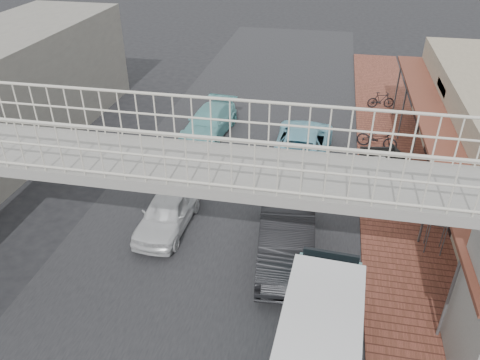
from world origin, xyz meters
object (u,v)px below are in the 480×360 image
at_px(motorcycle_near, 377,138).
at_px(angkot_van, 322,322).
at_px(motorcycle_far, 381,100).
at_px(street_clock, 448,191).
at_px(arrow_sign, 396,160).
at_px(white_hatchback, 168,211).
at_px(angkot_curb, 302,143).
at_px(angkot_far, 209,122).
at_px(dark_sedan, 286,236).

bearing_deg(motorcycle_near, angkot_van, -174.65).
height_order(angkot_van, motorcycle_far, angkot_van).
height_order(motorcycle_near, street_clock, street_clock).
xyz_separation_m(angkot_van, arrow_sign, (2.11, 6.59, 1.16)).
xyz_separation_m(angkot_van, motorcycle_far, (2.50, 17.09, -0.75)).
bearing_deg(arrow_sign, motorcycle_near, 81.79).
bearing_deg(white_hatchback, angkot_curb, 57.13).
bearing_deg(motorcycle_far, angkot_far, 108.61).
xyz_separation_m(angkot_curb, arrow_sign, (3.41, -4.08, 1.71)).
xyz_separation_m(dark_sedan, angkot_van, (1.25, -3.80, 0.48)).
xyz_separation_m(dark_sedan, motorcycle_near, (3.28, 8.29, -0.22)).
xyz_separation_m(white_hatchback, angkot_curb, (4.21, 6.08, 0.09)).
distance_m(motorcycle_far, street_clock, 12.36).
bearing_deg(dark_sedan, white_hatchback, 164.19).
relative_size(angkot_van, arrow_sign, 1.46).
bearing_deg(angkot_van, motorcycle_near, 83.97).
bearing_deg(dark_sedan, street_clock, 7.88).
xyz_separation_m(angkot_far, motorcycle_near, (7.99, -0.11, -0.06)).
bearing_deg(motorcycle_near, angkot_far, 104.07).
bearing_deg(street_clock, dark_sedan, -159.07).
bearing_deg(motorcycle_near, angkot_curb, 127.92).
relative_size(white_hatchback, angkot_van, 0.90).
xyz_separation_m(white_hatchback, angkot_far, (-0.45, 7.61, 0.00)).
distance_m(white_hatchback, arrow_sign, 8.08).
bearing_deg(dark_sedan, angkot_far, 113.96).
relative_size(angkot_van, motorcycle_far, 2.89).
distance_m(dark_sedan, motorcycle_far, 13.81).
relative_size(dark_sedan, street_clock, 1.78).
bearing_deg(angkot_van, arrow_sign, 75.73).
bearing_deg(street_clock, arrow_sign, 136.93).
bearing_deg(dark_sedan, arrow_sign, 34.43).
bearing_deg(angkot_van, dark_sedan, 111.68).
height_order(white_hatchback, angkot_far, same).
xyz_separation_m(white_hatchback, angkot_van, (5.50, -4.59, 0.64)).
height_order(angkot_curb, motorcycle_far, angkot_curb).
height_order(dark_sedan, angkot_curb, dark_sedan).
xyz_separation_m(white_hatchback, street_clock, (8.99, 0.32, 1.74)).
relative_size(motorcycle_far, arrow_sign, 0.51).
distance_m(angkot_far, motorcycle_far, 9.76).
distance_m(motorcycle_near, motorcycle_far, 5.02).
bearing_deg(street_clock, angkot_van, -117.65).
bearing_deg(arrow_sign, angkot_far, 136.13).
xyz_separation_m(angkot_curb, street_clock, (4.78, -5.76, 1.66)).
relative_size(angkot_curb, motorcycle_far, 3.60).
height_order(angkot_van, arrow_sign, arrow_sign).
height_order(motorcycle_near, motorcycle_far, motorcycle_near).
bearing_deg(angkot_curb, angkot_van, 99.45).
bearing_deg(motorcycle_far, street_clock, 173.23).
height_order(angkot_far, street_clock, street_clock).
bearing_deg(white_hatchback, angkot_far, 95.22).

